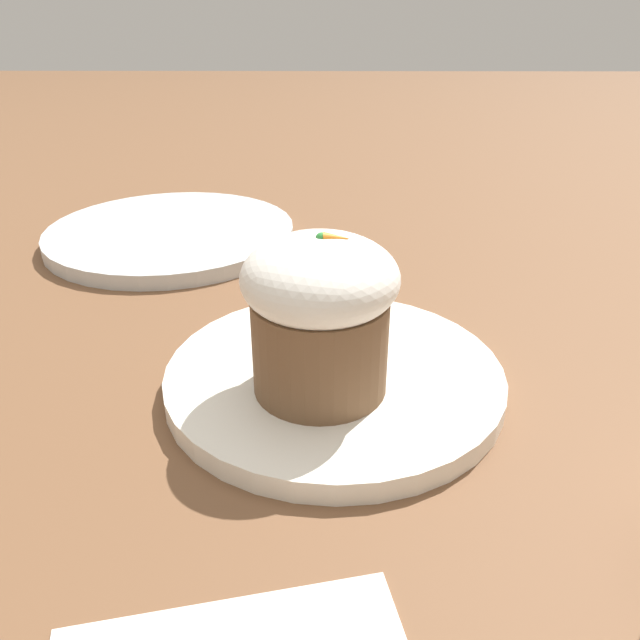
{
  "coord_description": "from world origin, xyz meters",
  "views": [
    {
      "loc": [
        -0.01,
        -0.37,
        0.25
      ],
      "look_at": [
        -0.01,
        -0.02,
        0.06
      ],
      "focal_mm": 35.0,
      "sensor_mm": 36.0,
      "label": 1
    }
  ],
  "objects": [
    {
      "name": "dessert_plate",
      "position": [
        0.0,
        0.0,
        0.01
      ],
      "size": [
        0.23,
        0.23,
        0.02
      ],
      "color": "white",
      "rests_on": "ground_plane"
    },
    {
      "name": "ground_plane",
      "position": [
        0.0,
        0.0,
        0.0
      ],
      "size": [
        4.0,
        4.0,
        0.0
      ],
      "primitive_type": "plane",
      "color": "brown"
    },
    {
      "name": "side_plate",
      "position": [
        -0.18,
        0.29,
        0.01
      ],
      "size": [
        0.27,
        0.27,
        0.02
      ],
      "color": "silver",
      "rests_on": "ground_plane"
    },
    {
      "name": "spoon",
      "position": [
        -0.01,
        0.01,
        0.02
      ],
      "size": [
        0.09,
        0.12,
        0.01
      ],
      "color": "#B7B7BC",
      "rests_on": "dessert_plate"
    },
    {
      "name": "carrot_cake",
      "position": [
        -0.01,
        -0.02,
        0.07
      ],
      "size": [
        0.1,
        0.1,
        0.11
      ],
      "color": "brown",
      "rests_on": "dessert_plate"
    }
  ]
}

